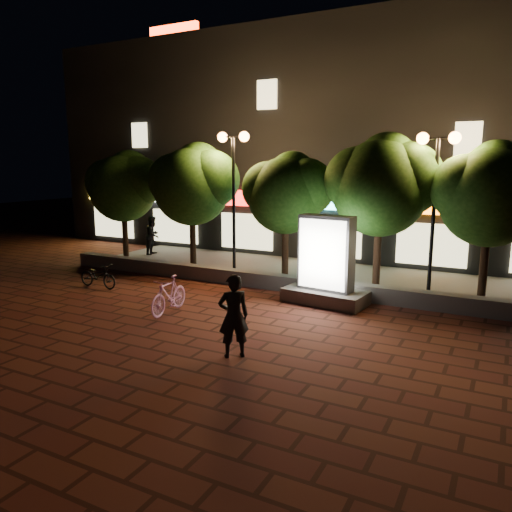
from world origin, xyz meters
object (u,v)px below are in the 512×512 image
Objects in this scene: scooter_parked at (98,276)px; pedestrian at (153,235)px; ad_kiosk at (326,268)px; tree_right at (383,182)px; tree_mid at (288,190)px; rider at (234,316)px; tree_left at (194,182)px; scooter_pink at (169,295)px; tree_far_left at (125,184)px; street_lamp_right at (436,172)px; tree_far_right at (493,191)px; street_lamp_left at (233,167)px.

scooter_parked is 5.81m from pedestrian.
ad_kiosk is 7.70m from scooter_parked.
tree_right is 10.93m from pedestrian.
tree_mid is 2.88× the size of scooter_parked.
tree_right is at bearing -141.88° from rider.
ad_kiosk is (6.27, -2.27, -2.37)m from tree_left.
scooter_pink is at bearing -140.23° from ad_kiosk.
rider is at bearing -35.06° from scooter_pink.
tree_far_left is 2.72m from pedestrian.
tree_right is 7.61m from scooter_pink.
street_lamp_right is at bearing -1.21° from tree_far_left.
tree_mid reaches higher than pedestrian.
street_lamp_right is at bearing -68.98° from scooter_parked.
tree_far_right is at bearing 29.77° from scooter_pink.
tree_right is at bearing 2.81° from street_lamp_left.
ad_kiosk reaches higher than rider.
pedestrian is at bearing 172.62° from tree_right.
street_lamp_left is at bearing -39.09° from scooter_parked.
tree_right is at bearing 44.59° from scooter_pink.
tree_far_right is 2.76× the size of scooter_pink.
tree_mid is at bearing -0.00° from tree_far_left.
rider reaches higher than scooter_pink.
rider reaches higher than pedestrian.
ad_kiosk is at bearing -13.10° from tree_far_left.
scooter_pink reaches higher than scooter_parked.
street_lamp_left reaches higher than street_lamp_right.
street_lamp_left is 8.55m from rider.
rider is at bearing -60.08° from street_lamp_left.
tree_far_right is (14.00, 0.00, 0.08)m from tree_far_left.
rider is (9.42, -7.17, -2.37)m from tree_far_left.
tree_left is 0.98× the size of street_lamp_right.
street_lamp_left is at bearing 180.00° from street_lamp_right.
rider is at bearing -94.07° from ad_kiosk.
street_lamp_left is 1.04× the size of street_lamp_right.
tree_far_left is 0.95× the size of tree_left.
tree_far_left is 2.65× the size of pedestrian.
pedestrian is at bearing 21.09° from scooter_parked.
tree_mid reaches higher than ad_kiosk.
rider is 12.51m from pedestrian.
tree_mid is 3.32m from tree_right.
pedestrian reaches higher than scooter_pink.
tree_right is at bearing 180.00° from tree_far_right.
tree_far_left is at bearing 30.20° from scooter_parked.
tree_far_right is (3.20, -0.00, -0.20)m from tree_right.
ad_kiosk is 1.54× the size of scooter_pink.
tree_right is at bearing 65.59° from ad_kiosk.
tree_right is 2.90× the size of pedestrian.
tree_right reaches higher than tree_far_right.
street_lamp_right reaches higher than scooter_parked.
tree_left reaches higher than tree_mid.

